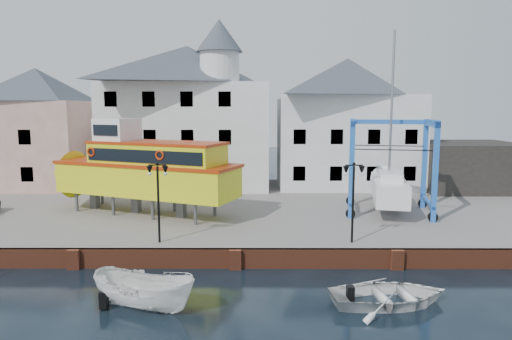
{
  "coord_description": "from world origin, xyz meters",
  "views": [
    {
      "loc": [
        1.1,
        -21.75,
        7.97
      ],
      "look_at": [
        1.0,
        7.0,
        4.0
      ],
      "focal_mm": 32.0,
      "sensor_mm": 36.0,
      "label": 1
    }
  ],
  "objects": [
    {
      "name": "ground",
      "position": [
        0.0,
        0.0,
        0.0
      ],
      "size": [
        140.0,
        140.0,
        0.0
      ],
      "primitive_type": "plane",
      "color": "black",
      "rests_on": "ground"
    },
    {
      "name": "hardstanding",
      "position": [
        0.0,
        11.0,
        0.5
      ],
      "size": [
        44.0,
        22.0,
        1.0
      ],
      "primitive_type": "cube",
      "color": "slate",
      "rests_on": "ground"
    },
    {
      "name": "quay_wall",
      "position": [
        -0.0,
        0.1,
        0.5
      ],
      "size": [
        44.0,
        0.47,
        1.0
      ],
      "color": "brown",
      "rests_on": "ground"
    },
    {
      "name": "building_pink",
      "position": [
        -18.0,
        18.0,
        6.15
      ],
      "size": [
        8.0,
        7.0,
        10.3
      ],
      "color": "tan",
      "rests_on": "hardstanding"
    },
    {
      "name": "building_white_main",
      "position": [
        -4.87,
        18.39,
        7.34
      ],
      "size": [
        14.0,
        8.3,
        14.0
      ],
      "color": "silver",
      "rests_on": "hardstanding"
    },
    {
      "name": "building_white_right",
      "position": [
        9.0,
        19.0,
        6.6
      ],
      "size": [
        12.0,
        8.0,
        11.2
      ],
      "color": "silver",
      "rests_on": "hardstanding"
    },
    {
      "name": "shed_dark",
      "position": [
        19.0,
        17.0,
        3.0
      ],
      "size": [
        8.0,
        7.0,
        4.0
      ],
      "primitive_type": "cube",
      "color": "black",
      "rests_on": "hardstanding"
    },
    {
      "name": "lamp_post_left",
      "position": [
        -4.0,
        1.2,
        4.17
      ],
      "size": [
        1.12,
        0.32,
        4.2
      ],
      "color": "black",
      "rests_on": "hardstanding"
    },
    {
      "name": "lamp_post_right",
      "position": [
        6.0,
        1.2,
        4.17
      ],
      "size": [
        1.12,
        0.32,
        4.2
      ],
      "color": "black",
      "rests_on": "hardstanding"
    },
    {
      "name": "tour_boat",
      "position": [
        -6.95,
        7.95,
        3.94
      ],
      "size": [
        14.53,
        8.66,
        6.24
      ],
      "rotation": [
        0.0,
        0.0,
        -0.4
      ],
      "color": "#59595E",
      "rests_on": "hardstanding"
    },
    {
      "name": "travel_lift",
      "position": [
        9.94,
        8.66,
        2.99
      ],
      "size": [
        6.27,
        8.1,
        11.88
      ],
      "rotation": [
        0.0,
        0.0,
        -0.2
      ],
      "color": "#1C6FBA",
      "rests_on": "hardstanding"
    },
    {
      "name": "motorboat_a",
      "position": [
        -3.4,
        -4.57,
        0.0
      ],
      "size": [
        4.86,
        3.19,
        1.76
      ],
      "primitive_type": "imported",
      "rotation": [
        0.0,
        0.0,
        1.22
      ],
      "color": "white",
      "rests_on": "ground"
    },
    {
      "name": "motorboat_b",
      "position": [
        6.48,
        -4.04,
        0.0
      ],
      "size": [
        5.21,
        4.0,
        1.0
      ],
      "primitive_type": "imported",
      "rotation": [
        0.0,
        0.0,
        1.69
      ],
      "color": "white",
      "rests_on": "ground"
    }
  ]
}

